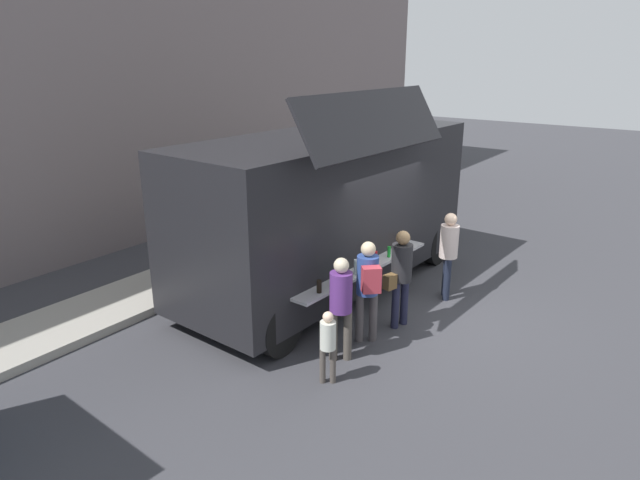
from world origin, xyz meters
name	(u,v)px	position (x,y,z in m)	size (l,w,h in m)	color
ground_plane	(414,309)	(0.00, 0.00, 0.00)	(60.00, 60.00, 0.00)	#38383D
curb_strip	(72,322)	(-4.10, 4.50, 0.07)	(28.00, 1.60, 0.15)	#9E998E
food_truck_main	(328,207)	(-0.10, 1.88, 1.67)	(6.65, 3.13, 3.94)	black
trash_bin	(344,206)	(3.97, 4.20, 0.43)	(0.60, 0.60, 0.86)	#2C6139
customer_front_ordering	(401,271)	(-0.76, -0.08, 1.02)	(0.57, 0.35, 1.73)	#20213A
customer_mid_with_backpack	(368,282)	(-1.57, 0.07, 1.05)	(0.54, 0.53, 1.72)	#494345
customer_rear_waiting	(341,300)	(-2.29, 0.11, 1.00)	(0.34, 0.34, 1.67)	#504941
customer_extra_browsing	(449,248)	(0.83, -0.24, 1.01)	(0.34, 0.34, 1.69)	#1C2335
child_near_queue	(328,341)	(-2.92, -0.11, 0.67)	(0.23, 0.23, 1.12)	#4C443F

